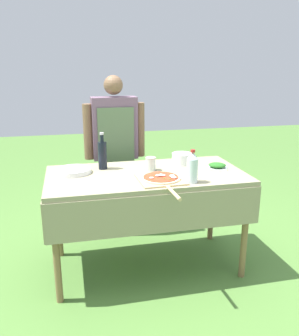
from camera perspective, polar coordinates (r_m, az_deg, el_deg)
The scene contains 10 objects.
ground_plane at distance 3.04m, azimuth -0.49°, elevation -15.28°, with size 12.00×12.00×0.00m, color #517F38.
prep_table at distance 2.74m, azimuth -0.53°, elevation -2.73°, with size 1.52×0.78×0.79m.
person_cook at distance 3.31m, azimuth -5.57°, elevation 3.91°, with size 0.56×0.19×1.50m.
pizza_on_peel at distance 2.53m, azimuth 1.95°, elevation -1.80°, with size 0.33×0.58×0.05m.
oil_bottle at distance 2.82m, azimuth -7.55°, elevation 2.14°, with size 0.07×0.07×0.29m.
water_bottle at distance 2.49m, azimuth 6.88°, elevation 0.13°, with size 0.08×0.08×0.24m.
herb_container at distance 2.89m, azimuth 10.80°, elevation 0.38°, with size 0.20×0.19×0.05m.
mixing_tub at distance 2.97m, azimuth 5.20°, elevation 1.53°, with size 0.17×0.17×0.09m, color silver.
plate_stack at distance 2.78m, azimuth -12.07°, elevation -0.43°, with size 0.27×0.27×0.03m.
sauce_jar at distance 2.78m, azimuth 0.19°, elevation 0.55°, with size 0.08×0.08×0.11m.
Camera 1 is at (-0.56, -2.53, 1.59)m, focal length 38.00 mm.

